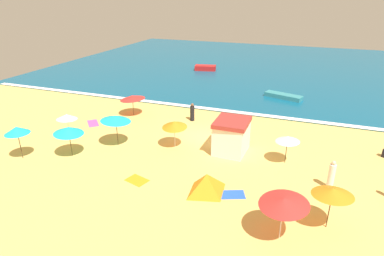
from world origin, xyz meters
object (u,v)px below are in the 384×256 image
at_px(beachgoer_1, 331,176).
at_px(small_boat_0, 283,96).
at_px(beach_umbrella_7, 333,192).
at_px(beach_umbrella_3, 132,97).
at_px(beach_umbrella_5, 174,124).
at_px(beach_umbrella_0, 288,139).
at_px(beachgoer_2, 225,128).
at_px(beachgoer_3, 192,113).
at_px(beach_umbrella_6, 17,130).
at_px(beach_tent, 207,183).
at_px(beach_umbrella_1, 284,201).
at_px(beach_umbrella_8, 67,117).
at_px(lifeguard_cabana, 231,136).
at_px(beach_umbrella_2, 116,118).
at_px(small_boat_1, 205,68).
at_px(beach_umbrella_4, 68,130).

bearing_deg(beachgoer_1, small_boat_0, 104.73).
bearing_deg(small_boat_0, beach_umbrella_7, -78.42).
relative_size(beach_umbrella_3, beach_umbrella_5, 1.25).
relative_size(beach_umbrella_0, beachgoer_1, 1.14).
height_order(beachgoer_2, beachgoer_3, beachgoer_3).
bearing_deg(beach_umbrella_6, beach_umbrella_7, -1.00).
distance_m(beach_tent, beachgoer_3, 11.27).
distance_m(beach_umbrella_3, beachgoer_2, 9.15).
relative_size(beach_umbrella_1, beachgoer_2, 3.84).
bearing_deg(beach_umbrella_5, beachgoer_2, 55.80).
height_order(beach_umbrella_8, beachgoer_3, beach_umbrella_8).
height_order(beach_umbrella_6, beach_tent, beach_umbrella_6).
bearing_deg(small_boat_0, beachgoer_3, -126.77).
bearing_deg(beachgoer_2, lifeguard_cabana, -67.82).
xyz_separation_m(beach_umbrella_0, beachgoer_3, (-8.55, 5.08, -1.00)).
bearing_deg(beach_umbrella_2, beachgoer_1, -2.81).
height_order(lifeguard_cabana, beachgoer_2, lifeguard_cabana).
bearing_deg(small_boat_0, beach_umbrella_2, -123.31).
bearing_deg(beach_umbrella_7, beach_umbrella_8, 167.10).
bearing_deg(small_boat_1, beach_umbrella_4, -91.09).
height_order(beach_umbrella_4, beachgoer_1, beach_umbrella_4).
distance_m(beach_umbrella_3, beach_umbrella_4, 8.69).
bearing_deg(beach_umbrella_2, beach_umbrella_5, 15.84).
distance_m(beach_umbrella_7, beach_tent, 6.64).
height_order(lifeguard_cabana, small_boat_1, lifeguard_cabana).
relative_size(beach_umbrella_3, beachgoer_1, 1.47).
relative_size(beach_umbrella_7, beach_tent, 1.03).
bearing_deg(beach_umbrella_4, beach_umbrella_5, 31.38).
height_order(beach_umbrella_7, beachgoer_2, beach_umbrella_7).
bearing_deg(small_boat_1, lifeguard_cabana, -67.67).
distance_m(beach_umbrella_4, small_boat_0, 22.42).
bearing_deg(small_boat_0, beach_umbrella_0, -83.61).
height_order(beach_umbrella_3, beachgoer_2, beach_umbrella_3).
bearing_deg(small_boat_0, beach_umbrella_4, -124.09).
distance_m(beach_tent, small_boat_1, 30.88).
bearing_deg(beach_umbrella_0, beach_umbrella_3, 162.31).
bearing_deg(beach_umbrella_8, beach_umbrella_1, -19.33).
height_order(beach_umbrella_3, beach_tent, beach_umbrella_3).
relative_size(beach_umbrella_4, beach_tent, 0.88).
bearing_deg(beach_tent, small_boat_1, 108.38).
distance_m(beach_tent, beachgoer_2, 8.93).
distance_m(beach_umbrella_8, beachgoer_3, 10.39).
distance_m(beach_umbrella_2, beach_umbrella_5, 4.32).
bearing_deg(beach_tent, beach_umbrella_1, -28.92).
relative_size(beach_umbrella_4, beachgoer_3, 1.44).
xyz_separation_m(beach_umbrella_3, small_boat_1, (0.59, 19.60, -1.26)).
xyz_separation_m(beach_umbrella_2, beach_umbrella_4, (-2.09, -2.63, -0.20)).
height_order(beach_umbrella_0, beachgoer_1, beach_umbrella_0).
bearing_deg(beach_tent, lifeguard_cabana, 89.65).
distance_m(lifeguard_cabana, beachgoer_3, 6.69).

